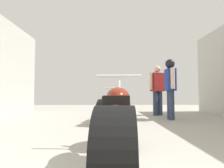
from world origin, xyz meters
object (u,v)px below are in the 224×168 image
Objects in this scene: mechanic_with_helmet at (170,83)px; mechanic_in_blue at (157,87)px; motorcycle_maroon_cruiser at (117,126)px; motorcycle_black_naked at (109,106)px.

mechanic_in_blue is at bearing 95.41° from mechanic_with_helmet.
motorcycle_maroon_cruiser is 3.82m from mechanic_with_helmet.
motorcycle_black_naked is 2.15m from mechanic_in_blue.
motorcycle_maroon_cruiser is 4.72m from mechanic_in_blue.
motorcycle_black_naked is 1.82m from mechanic_with_helmet.
mechanic_with_helmet is at bearing 64.74° from motorcycle_maroon_cruiser.
mechanic_with_helmet reaches higher than motorcycle_maroon_cruiser.
motorcycle_black_naked is at bearing 91.43° from motorcycle_maroon_cruiser.
mechanic_in_blue is 0.98× the size of mechanic_with_helmet.
motorcycle_maroon_cruiser reaches higher than motorcycle_black_naked.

